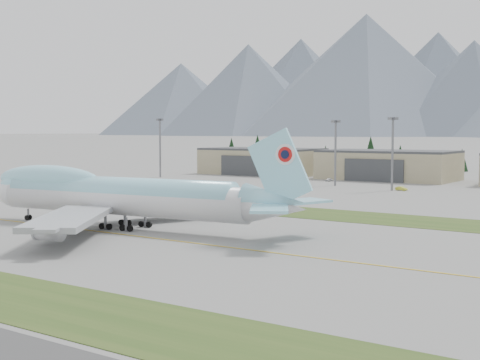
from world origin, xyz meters
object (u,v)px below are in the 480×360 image
Objects in this scene: boeing_747_freighter at (118,195)px; service_vehicle_a at (329,181)px; service_vehicle_b at (401,191)px; hangar_center at (388,165)px; hangar_left at (262,161)px.

service_vehicle_a is (-20.22, 124.76, -6.07)m from boeing_747_freighter.
service_vehicle_b is at bearing 75.73° from boeing_747_freighter.
boeing_747_freighter is 1.46× the size of hangar_center.
hangar_center is at bearing 41.09° from service_vehicle_b.
hangar_center reaches higher than service_vehicle_b.
hangar_left reaches higher than service_vehicle_a.
boeing_747_freighter is at bearing -87.59° from hangar_center.
service_vehicle_a is (-14.14, -19.67, -5.39)m from hangar_center.
hangar_center is at bearing 0.00° from hangar_left.
boeing_747_freighter is 144.56m from hangar_center.
boeing_747_freighter is 21.05× the size of service_vehicle_a.
hangar_left is at bearing 162.58° from service_vehicle_a.
hangar_left is at bearing 180.00° from hangar_center.
hangar_center reaches higher than service_vehicle_a.
boeing_747_freighter reaches higher than service_vehicle_b.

